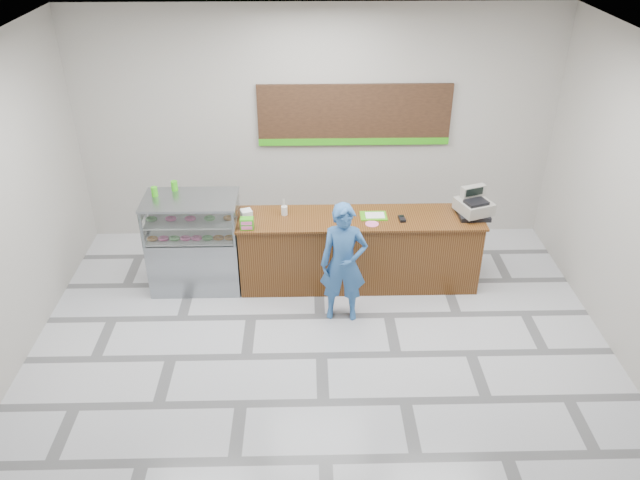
{
  "coord_description": "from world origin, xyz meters",
  "views": [
    {
      "loc": [
        -0.15,
        -5.7,
        4.94
      ],
      "look_at": [
        0.0,
        0.9,
        1.07
      ],
      "focal_mm": 35.0,
      "sensor_mm": 36.0,
      "label": 1
    }
  ],
  "objects_px": {
    "sales_counter": "(359,250)",
    "cash_register": "(474,206)",
    "customer": "(344,263)",
    "display_case": "(195,242)",
    "serving_tray": "(374,216)"
  },
  "relations": [
    {
      "from": "sales_counter",
      "to": "cash_register",
      "type": "relative_size",
      "value": 6.15
    },
    {
      "from": "cash_register",
      "to": "customer",
      "type": "xyz_separation_m",
      "value": [
        -1.76,
        -0.78,
        -0.37
      ]
    },
    {
      "from": "sales_counter",
      "to": "cash_register",
      "type": "xyz_separation_m",
      "value": [
        1.5,
        0.02,
        0.66
      ]
    },
    {
      "from": "sales_counter",
      "to": "display_case",
      "type": "distance_m",
      "value": 2.23
    },
    {
      "from": "serving_tray",
      "to": "customer",
      "type": "distance_m",
      "value": 0.93
    },
    {
      "from": "display_case",
      "to": "cash_register",
      "type": "xyz_separation_m",
      "value": [
        3.72,
        0.02,
        0.5
      ]
    },
    {
      "from": "serving_tray",
      "to": "sales_counter",
      "type": "bearing_deg",
      "value": -175.14
    },
    {
      "from": "display_case",
      "to": "serving_tray",
      "type": "height_order",
      "value": "display_case"
    },
    {
      "from": "display_case",
      "to": "cash_register",
      "type": "distance_m",
      "value": 3.75
    },
    {
      "from": "display_case",
      "to": "serving_tray",
      "type": "distance_m",
      "value": 2.43
    },
    {
      "from": "cash_register",
      "to": "customer",
      "type": "height_order",
      "value": "customer"
    },
    {
      "from": "cash_register",
      "to": "serving_tray",
      "type": "xyz_separation_m",
      "value": [
        -1.32,
        -0.0,
        -0.13
      ]
    },
    {
      "from": "serving_tray",
      "to": "cash_register",
      "type": "bearing_deg",
      "value": 0.1
    },
    {
      "from": "display_case",
      "to": "customer",
      "type": "xyz_separation_m",
      "value": [
        1.96,
        -0.76,
        0.12
      ]
    },
    {
      "from": "sales_counter",
      "to": "display_case",
      "type": "xyz_separation_m",
      "value": [
        -2.22,
        -0.0,
        0.16
      ]
    }
  ]
}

